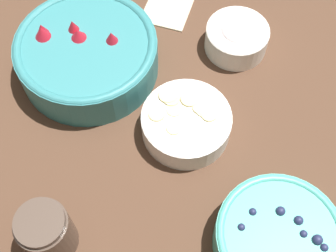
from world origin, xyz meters
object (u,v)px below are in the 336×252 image
bowl_cream (237,36)px  bowl_blueberries (278,239)px  bowl_bananas (186,122)px  jar_chocolate (47,233)px  bowl_strawberries (87,53)px

bowl_cream → bowl_blueberries: bearing=2.0°
bowl_blueberries → bowl_bananas: bearing=-149.6°
bowl_bananas → jar_chocolate: 0.29m
bowl_strawberries → bowl_cream: bowl_strawberries is taller
bowl_strawberries → bowl_cream: bearing=97.4°
bowl_bananas → jar_chocolate: bearing=-49.8°
bowl_bananas → bowl_strawberries: bearing=-129.9°
bowl_bananas → bowl_cream: size_ratio=1.29×
bowl_blueberries → bowl_strawberries: bearing=-140.1°
bowl_strawberries → jar_chocolate: 0.33m
bowl_strawberries → jar_chocolate: bearing=-8.2°
bowl_cream → jar_chocolate: size_ratio=1.19×
bowl_cream → bowl_bananas: bearing=-31.2°
bowl_strawberries → bowl_cream: 0.28m
bowl_strawberries → bowl_cream: (-0.04, 0.28, -0.01)m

